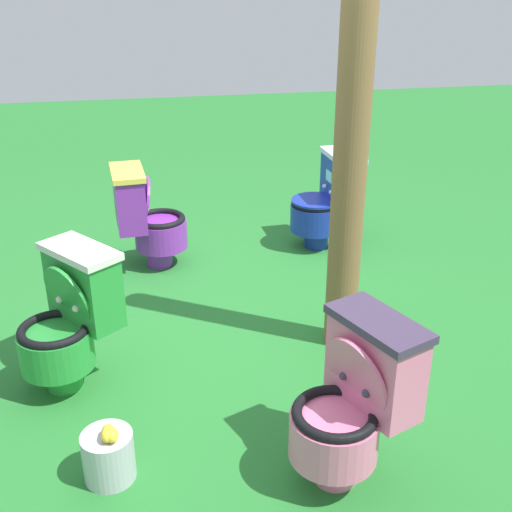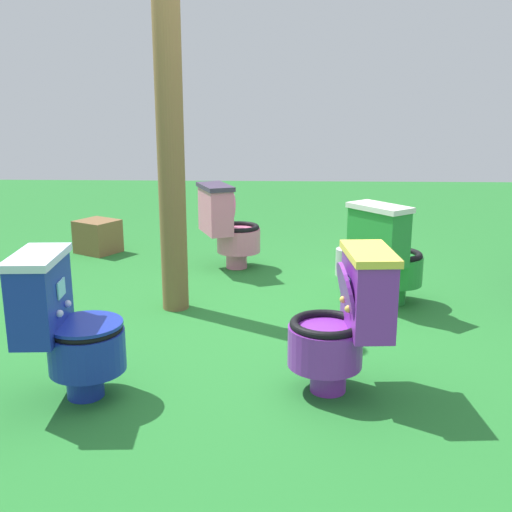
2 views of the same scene
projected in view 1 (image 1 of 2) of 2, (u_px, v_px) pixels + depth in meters
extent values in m
plane|color=#26752D|center=(221.00, 318.00, 3.99)|extent=(14.00, 14.00, 0.00)
cylinder|color=#192D9E|center=(316.00, 238.00, 4.96)|extent=(0.19, 0.19, 0.14)
cylinder|color=#192D9E|center=(315.00, 217.00, 4.88)|extent=(0.39, 0.39, 0.20)
torus|color=black|center=(315.00, 203.00, 4.84)|extent=(0.38, 0.38, 0.04)
cylinder|color=silver|center=(315.00, 210.00, 4.86)|extent=(0.25, 0.25, 0.01)
cube|color=#192D9E|center=(342.00, 182.00, 4.82)|extent=(0.42, 0.22, 0.37)
cube|color=silver|center=(343.00, 155.00, 4.73)|extent=(0.45, 0.24, 0.04)
cube|color=#8CE0E5|center=(329.00, 176.00, 4.77)|extent=(0.11, 0.01, 0.08)
cylinder|color=#192D9E|center=(315.00, 201.00, 4.83)|extent=(0.38, 0.38, 0.02)
sphere|color=silver|center=(331.00, 192.00, 4.75)|extent=(0.04, 0.04, 0.04)
sphere|color=silver|center=(325.00, 186.00, 4.87)|extent=(0.04, 0.04, 0.04)
cylinder|color=purple|center=(160.00, 256.00, 4.66)|extent=(0.19, 0.19, 0.14)
cylinder|color=purple|center=(161.00, 234.00, 4.60)|extent=(0.40, 0.40, 0.20)
torus|color=black|center=(160.00, 219.00, 4.55)|extent=(0.38, 0.38, 0.04)
cylinder|color=#EACC4C|center=(161.00, 226.00, 4.57)|extent=(0.26, 0.26, 0.01)
cube|color=purple|center=(129.00, 201.00, 4.44)|extent=(0.42, 0.22, 0.37)
cube|color=#EACC4C|center=(127.00, 172.00, 4.35)|extent=(0.45, 0.25, 0.04)
cube|color=#8CE0E5|center=(144.00, 193.00, 4.44)|extent=(0.11, 0.02, 0.08)
cylinder|color=purple|center=(144.00, 202.00, 4.47)|extent=(0.36, 0.12, 0.35)
sphere|color=#EACC4C|center=(144.00, 203.00, 4.54)|extent=(0.04, 0.04, 0.04)
sphere|color=#EACC4C|center=(147.00, 210.00, 4.42)|extent=(0.04, 0.04, 0.04)
cylinder|color=green|center=(64.00, 375.00, 3.33)|extent=(0.25, 0.25, 0.14)
cylinder|color=green|center=(57.00, 348.00, 3.25)|extent=(0.52, 0.52, 0.20)
torus|color=black|center=(54.00, 329.00, 3.20)|extent=(0.50, 0.50, 0.04)
cylinder|color=white|center=(55.00, 338.00, 3.22)|extent=(0.34, 0.34, 0.01)
cube|color=green|center=(84.00, 288.00, 3.28)|extent=(0.44, 0.40, 0.37)
cube|color=white|center=(79.00, 251.00, 3.19)|extent=(0.47, 0.44, 0.04)
cube|color=#8CE0E5|center=(66.00, 286.00, 3.19)|extent=(0.09, 0.07, 0.08)
cylinder|color=green|center=(67.00, 297.00, 3.21)|extent=(0.33, 0.29, 0.35)
sphere|color=white|center=(76.00, 308.00, 3.18)|extent=(0.04, 0.04, 0.04)
sphere|color=white|center=(59.00, 300.00, 3.27)|extent=(0.04, 0.04, 0.04)
cylinder|color=pink|center=(335.00, 465.00, 2.74)|extent=(0.23, 0.23, 0.14)
cylinder|color=pink|center=(334.00, 435.00, 2.66)|extent=(0.48, 0.48, 0.20)
torus|color=black|center=(335.00, 413.00, 2.61)|extent=(0.46, 0.46, 0.04)
cylinder|color=#3F334C|center=(334.00, 424.00, 2.64)|extent=(0.31, 0.31, 0.01)
cube|color=pink|center=(375.00, 366.00, 2.65)|extent=(0.45, 0.33, 0.37)
cube|color=#3F334C|center=(379.00, 323.00, 2.56)|extent=(0.48, 0.36, 0.04)
cube|color=#8CE0E5|center=(357.00, 364.00, 2.58)|extent=(0.10, 0.05, 0.08)
cylinder|color=pink|center=(356.00, 377.00, 2.61)|extent=(0.36, 0.22, 0.35)
sphere|color=#3F334C|center=(366.00, 393.00, 2.56)|extent=(0.04, 0.04, 0.04)
sphere|color=#3F334C|center=(343.00, 376.00, 2.67)|extent=(0.04, 0.04, 0.04)
cylinder|color=brown|center=(350.00, 168.00, 3.34)|extent=(0.18, 0.18, 2.08)
cylinder|color=#B7B7BF|center=(109.00, 456.00, 2.74)|extent=(0.22, 0.22, 0.22)
ellipsoid|color=yellow|center=(112.00, 435.00, 2.65)|extent=(0.07, 0.05, 0.05)
ellipsoid|color=yellow|center=(108.00, 431.00, 2.67)|extent=(0.07, 0.05, 0.05)
ellipsoid|color=yellow|center=(107.00, 435.00, 2.65)|extent=(0.07, 0.05, 0.05)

